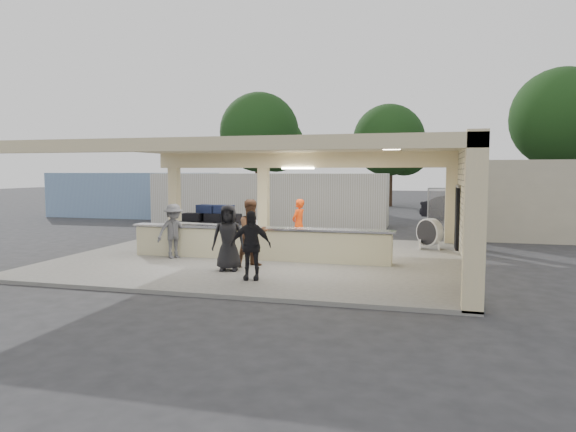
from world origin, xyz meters
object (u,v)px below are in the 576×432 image
(drum_fan, at_px, (430,233))
(passenger_a, at_px, (252,233))
(car_white_b, at_px, (555,212))
(baggage_counter, at_px, (258,243))
(passenger_d, at_px, (228,238))
(passenger_b, at_px, (251,245))
(passenger_c, at_px, (174,231))
(car_white_a, at_px, (524,213))
(container_blue, at_px, (132,195))
(car_dark, at_px, (464,208))
(baggage_handler, at_px, (299,224))
(container_white, at_px, (268,199))
(luggage_cart, at_px, (211,226))

(drum_fan, bearing_deg, passenger_a, -93.99)
(passenger_a, xyz_separation_m, car_white_b, (11.06, 15.17, -0.33))
(drum_fan, height_order, passenger_a, passenger_a)
(baggage_counter, height_order, passenger_d, passenger_d)
(passenger_b, height_order, passenger_c, passenger_b)
(passenger_d, xyz_separation_m, car_white_a, (9.86, 14.84, -0.29))
(drum_fan, relative_size, passenger_c, 0.63)
(passenger_c, height_order, car_white_b, passenger_c)
(passenger_a, relative_size, container_blue, 0.18)
(drum_fan, relative_size, car_white_a, 0.22)
(passenger_c, xyz_separation_m, car_dark, (9.50, 15.40, -0.19))
(car_white_b, bearing_deg, container_blue, 107.33)
(baggage_handler, bearing_deg, passenger_a, 11.92)
(baggage_counter, relative_size, container_blue, 0.80)
(car_dark, distance_m, container_blue, 19.28)
(car_dark, xyz_separation_m, container_white, (-9.96, -4.11, 0.58))
(baggage_counter, bearing_deg, passenger_d, -96.05)
(baggage_counter, distance_m, container_blue, 17.60)
(luggage_cart, relative_size, passenger_b, 1.70)
(luggage_cart, xyz_separation_m, car_white_a, (11.73, 11.65, -0.23))
(passenger_d, xyz_separation_m, car_dark, (7.15, 16.82, -0.25))
(baggage_counter, bearing_deg, drum_fan, 34.48)
(baggage_counter, relative_size, passenger_d, 4.61)
(luggage_cart, distance_m, car_white_b, 18.44)
(passenger_b, relative_size, container_white, 0.14)
(baggage_handler, xyz_separation_m, container_blue, (-12.87, 10.32, 0.38))
(drum_fan, height_order, car_white_b, car_white_b)
(luggage_cart, bearing_deg, passenger_c, -93.84)
(passenger_b, bearing_deg, baggage_handler, 79.75)
(baggage_handler, relative_size, car_white_b, 0.38)
(drum_fan, height_order, car_white_a, car_white_a)
(passenger_b, bearing_deg, passenger_d, 124.81)
(passenger_a, distance_m, car_white_a, 16.98)
(luggage_cart, xyz_separation_m, car_white_b, (13.37, 12.71, -0.21))
(passenger_d, bearing_deg, drum_fan, 32.33)
(passenger_d, distance_m, car_white_b, 19.62)
(passenger_d, relative_size, car_dark, 0.40)
(luggage_cart, distance_m, passenger_a, 3.37)
(drum_fan, distance_m, passenger_d, 7.52)
(passenger_b, distance_m, passenger_d, 1.34)
(baggage_counter, height_order, passenger_b, passenger_b)
(passenger_a, distance_m, container_white, 12.41)
(drum_fan, distance_m, passenger_a, 6.71)
(passenger_c, bearing_deg, car_white_a, -3.71)
(baggage_handler, height_order, car_white_b, baggage_handler)
(container_blue, bearing_deg, luggage_cart, -49.15)
(passenger_c, relative_size, container_blue, 0.16)
(drum_fan, xyz_separation_m, container_white, (-8.06, 7.33, 0.66))
(drum_fan, relative_size, passenger_b, 0.62)
(luggage_cart, distance_m, car_dark, 16.35)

